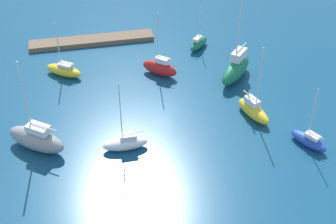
# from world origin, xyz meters

# --- Properties ---
(water) EXTENTS (160.00, 160.00, 0.00)m
(water) POSITION_xyz_m (0.00, 0.00, 0.00)
(water) COLOR navy
(water) RESTS_ON ground
(pier_dock) EXTENTS (20.00, 2.99, 0.75)m
(pier_dock) POSITION_xyz_m (7.86, -19.99, 0.37)
(pier_dock) COLOR brown
(pier_dock) RESTS_ON ground
(sailboat_green_mid_basin) EXTENTS (6.97, 7.34, 13.84)m
(sailboat_green_mid_basin) POSITION_xyz_m (-11.59, -4.86, 1.73)
(sailboat_green_mid_basin) COLOR #19724C
(sailboat_green_mid_basin) RESTS_ON water
(sailboat_yellow_lone_south) EXTENTS (5.79, 4.91, 8.45)m
(sailboat_yellow_lone_south) POSITION_xyz_m (12.60, -10.80, 0.90)
(sailboat_yellow_lone_south) COLOR yellow
(sailboat_yellow_lone_south) RESTS_ON water
(sailboat_red_outer_mooring) EXTENTS (5.26, 4.73, 9.86)m
(sailboat_red_outer_mooring) POSITION_xyz_m (-1.12, -8.09, 1.22)
(sailboat_red_outer_mooring) COLOR red
(sailboat_red_outer_mooring) RESTS_ON water
(sailboat_blue_lone_north) EXTENTS (3.83, 5.04, 8.01)m
(sailboat_blue_lone_north) POSITION_xyz_m (-15.51, 11.08, 0.80)
(sailboat_blue_lone_north) COLOR #2347B2
(sailboat_blue_lone_north) RESTS_ON water
(sailboat_white_near_pier) EXTENTS (5.31, 1.82, 9.38)m
(sailboat_white_near_pier) POSITION_xyz_m (6.02, 7.21, 0.88)
(sailboat_white_near_pier) COLOR white
(sailboat_white_near_pier) RESTS_ON water
(sailboat_gray_east_end) EXTENTS (7.59, 6.54, 11.92)m
(sailboat_gray_east_end) POSITION_xyz_m (16.20, 5.06, 1.52)
(sailboat_gray_east_end) COLOR gray
(sailboat_gray_east_end) RESTS_ON water
(sailboat_green_center_basin) EXTENTS (4.30, 4.31, 7.05)m
(sailboat_green_center_basin) POSITION_xyz_m (-8.65, -14.61, 0.88)
(sailboat_green_center_basin) COLOR #19724C
(sailboat_green_center_basin) RESTS_ON water
(sailboat_yellow_far_south) EXTENTS (3.53, 6.15, 10.33)m
(sailboat_yellow_far_south) POSITION_xyz_m (-10.97, 4.31, 1.04)
(sailboat_yellow_far_south) COLOR yellow
(sailboat_yellow_far_south) RESTS_ON water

